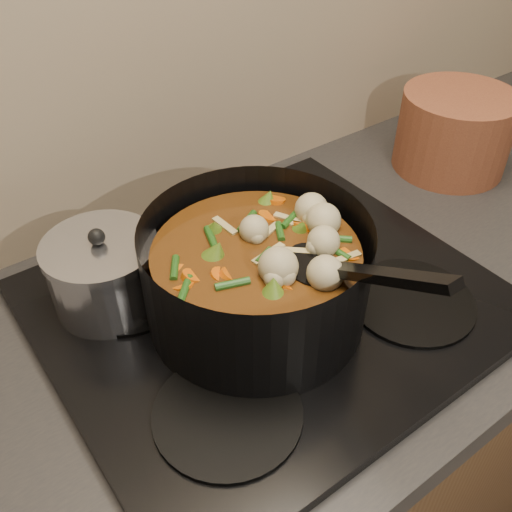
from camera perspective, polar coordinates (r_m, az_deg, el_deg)
counter at (r=1.21m, az=0.93°, el=-20.46°), size 2.64×0.64×0.91m
stovetop at (r=0.84m, az=1.27°, el=-4.59°), size 0.62×0.54×0.03m
stockpot at (r=0.76m, az=0.05°, el=-2.02°), size 0.35×0.43×0.22m
saucepan at (r=0.82m, az=-14.89°, el=-1.67°), size 0.16×0.16×0.13m
terracotta_crock at (r=1.19m, az=19.20°, el=11.66°), size 0.26×0.26×0.15m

